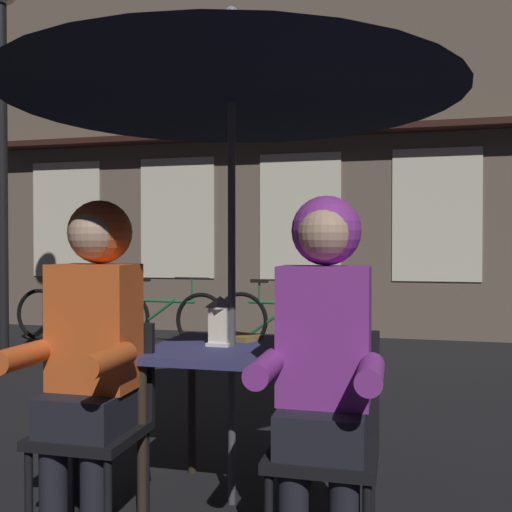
% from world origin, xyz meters
% --- Properties ---
extents(ground_plane, '(60.00, 60.00, 0.00)m').
position_xyz_m(ground_plane, '(0.00, 0.00, 0.00)').
color(ground_plane, black).
extents(cafe_table, '(0.72, 0.72, 0.74)m').
position_xyz_m(cafe_table, '(0.00, 0.00, 0.64)').
color(cafe_table, navy).
rests_on(cafe_table, ground_plane).
extents(patio_umbrella, '(2.10, 2.10, 2.31)m').
position_xyz_m(patio_umbrella, '(0.00, 0.00, 2.06)').
color(patio_umbrella, '#4C4C51').
rests_on(patio_umbrella, ground_plane).
extents(lantern, '(0.11, 0.11, 0.23)m').
position_xyz_m(lantern, '(-0.06, 0.01, 0.86)').
color(lantern, white).
rests_on(lantern, cafe_table).
extents(chair_left, '(0.40, 0.40, 0.87)m').
position_xyz_m(chair_left, '(-0.48, -0.37, 0.49)').
color(chair_left, black).
rests_on(chair_left, ground_plane).
extents(chair_right, '(0.40, 0.40, 0.87)m').
position_xyz_m(chair_right, '(0.48, -0.37, 0.49)').
color(chair_right, black).
rests_on(chair_right, ground_plane).
extents(person_left_hooded, '(0.45, 0.56, 1.40)m').
position_xyz_m(person_left_hooded, '(-0.48, -0.43, 0.85)').
color(person_left_hooded, black).
rests_on(person_left_hooded, ground_plane).
extents(person_right_hooded, '(0.45, 0.56, 1.40)m').
position_xyz_m(person_right_hooded, '(0.48, -0.43, 0.85)').
color(person_right_hooded, black).
rests_on(person_right_hooded, ground_plane).
extents(shopfront_building, '(10.00, 0.93, 6.20)m').
position_xyz_m(shopfront_building, '(-0.51, 5.40, 3.09)').
color(shopfront_building, '#6B5B4C').
rests_on(shopfront_building, ground_plane).
extents(street_lamp, '(0.32, 0.32, 3.88)m').
position_xyz_m(street_lamp, '(-3.01, 2.33, 2.71)').
color(street_lamp, black).
rests_on(street_lamp, ground_plane).
extents(bicycle_nearest, '(1.68, 0.08, 0.84)m').
position_xyz_m(bicycle_nearest, '(-3.16, 3.87, 0.35)').
color(bicycle_nearest, black).
rests_on(bicycle_nearest, ground_plane).
extents(bicycle_second, '(1.68, 0.22, 0.84)m').
position_xyz_m(bicycle_second, '(-1.97, 3.84, 0.35)').
color(bicycle_second, black).
rests_on(bicycle_second, ground_plane).
extents(bicycle_third, '(1.68, 0.23, 0.84)m').
position_xyz_m(bicycle_third, '(-0.53, 3.94, 0.35)').
color(bicycle_third, black).
rests_on(bicycle_third, ground_plane).
extents(book, '(0.24, 0.21, 0.02)m').
position_xyz_m(book, '(-0.02, 0.19, 0.75)').
color(book, olive).
rests_on(book, cafe_table).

